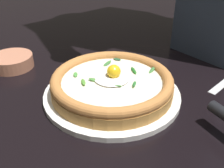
{
  "coord_description": "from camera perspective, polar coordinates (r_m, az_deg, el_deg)",
  "views": [
    {
      "loc": [
        0.43,
        -0.17,
        0.33
      ],
      "look_at": [
        -0.05,
        -0.01,
        0.03
      ],
      "focal_mm": 42.33,
      "sensor_mm": 36.0,
      "label": 1
    }
  ],
  "objects": [
    {
      "name": "ground_plane",
      "position": [
        0.58,
        2.2,
        -6.08
      ],
      "size": [
        2.4,
        2.4,
        0.03
      ],
      "primitive_type": "cube",
      "color": "black",
      "rests_on": "ground"
    },
    {
      "name": "pizza_plate",
      "position": [
        0.6,
        0.0,
        -2.12
      ],
      "size": [
        0.31,
        0.31,
        0.01
      ],
      "primitive_type": "cylinder",
      "color": "white",
      "rests_on": "ground"
    },
    {
      "name": "pizza",
      "position": [
        0.59,
        0.0,
        0.22
      ],
      "size": [
        0.27,
        0.27,
        0.06
      ],
      "color": "#BA813D",
      "rests_on": "pizza_plate"
    },
    {
      "name": "side_bowl",
      "position": [
        0.77,
        -20.77,
        4.58
      ],
      "size": [
        0.11,
        0.11,
        0.03
      ],
      "primitive_type": "cylinder",
      "color": "#BB7558",
      "rests_on": "ground"
    }
  ]
}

